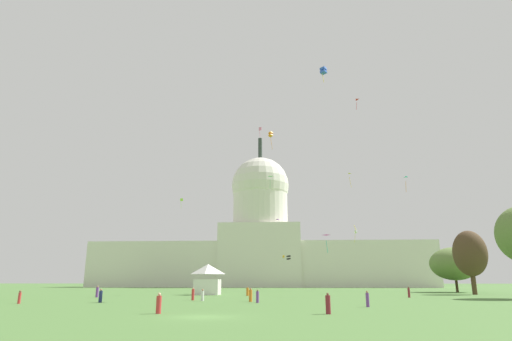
# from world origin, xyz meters

# --- Properties ---
(ground_plane) EXTENTS (800.00, 800.00, 0.00)m
(ground_plane) POSITION_xyz_m (0.00, 0.00, 0.00)
(ground_plane) COLOR #4C7538
(capitol_building) EXTENTS (141.91, 26.18, 65.91)m
(capitol_building) POSITION_xyz_m (-3.77, 150.42, 17.29)
(capitol_building) COLOR silver
(capitol_building) RESTS_ON ground_plane
(event_tent) EXTENTS (4.86, 4.53, 5.68)m
(event_tent) POSITION_xyz_m (-8.53, 49.84, 2.82)
(event_tent) COLOR white
(event_tent) RESTS_ON ground_plane
(tree_east_near) EXTENTS (6.84, 6.44, 12.22)m
(tree_east_near) POSITION_xyz_m (42.56, 54.32, 7.74)
(tree_east_near) COLOR #4C3823
(tree_east_near) RESTS_ON ground_plane
(tree_east_mid) EXTENTS (14.38, 14.89, 10.24)m
(tree_east_mid) POSITION_xyz_m (45.90, 71.29, 6.44)
(tree_east_mid) COLOR #42301E
(tree_east_mid) RESTS_ON ground_plane
(person_maroon_lawn_far_left) EXTENTS (0.50, 0.50, 1.64)m
(person_maroon_lawn_far_left) POSITION_xyz_m (9.41, 3.31, 0.75)
(person_maroon_lawn_far_left) COLOR maroon
(person_maroon_lawn_far_left) RESTS_ON ground_plane
(person_purple_back_center) EXTENTS (0.43, 0.43, 1.58)m
(person_purple_back_center) POSITION_xyz_m (14.36, 13.02, 0.73)
(person_purple_back_center) COLOR #703D93
(person_purple_back_center) RESTS_ON ground_plane
(person_navy_back_right) EXTENTS (0.54, 0.54, 1.62)m
(person_navy_back_right) POSITION_xyz_m (-16.48, 20.23, 0.74)
(person_navy_back_right) COLOR navy
(person_navy_back_right) RESTS_ON ground_plane
(person_purple_back_left) EXTENTS (0.49, 0.49, 1.54)m
(person_purple_back_left) POSITION_xyz_m (2.74, 20.64, 0.71)
(person_purple_back_left) COLOR #703D93
(person_purple_back_left) RESTS_ON ground_plane
(person_purple_near_tree_east) EXTENTS (0.63, 0.63, 1.80)m
(person_purple_near_tree_east) POSITION_xyz_m (-24.05, 36.46, 0.82)
(person_purple_near_tree_east) COLOR #703D93
(person_purple_near_tree_east) RESTS_ON ground_plane
(person_orange_lawn_far_right) EXTENTS (0.48, 0.48, 1.71)m
(person_orange_lawn_far_right) POSITION_xyz_m (1.70, 23.28, 0.78)
(person_orange_lawn_far_right) COLOR orange
(person_orange_lawn_far_right) RESTS_ON ground_plane
(person_red_front_left) EXTENTS (0.45, 0.45, 1.50)m
(person_red_front_left) POSITION_xyz_m (-24.64, 16.84, 0.71)
(person_red_front_left) COLOR red
(person_red_front_left) RESTS_ON ground_plane
(person_red_aisle_center) EXTENTS (0.38, 0.38, 1.67)m
(person_red_aisle_center) POSITION_xyz_m (-6.49, 27.07, 0.77)
(person_red_aisle_center) COLOR red
(person_red_aisle_center) RESTS_ON ground_plane
(person_white_deep_crowd) EXTENTS (0.55, 0.55, 1.53)m
(person_white_deep_crowd) POSITION_xyz_m (-4.74, 24.77, 0.70)
(person_white_deep_crowd) COLOR silver
(person_white_deep_crowd) RESTS_ON ground_plane
(person_red_edge_east) EXTENTS (0.59, 0.59, 1.63)m
(person_red_edge_east) POSITION_xyz_m (-4.18, 2.88, 0.74)
(person_red_edge_east) COLOR red
(person_red_edge_east) RESTS_ON ground_plane
(person_maroon_near_tree_west) EXTENTS (0.47, 0.47, 1.68)m
(person_maroon_near_tree_west) POSITION_xyz_m (25.67, 38.45, 0.78)
(person_maroon_near_tree_west) COLOR maroon
(person_maroon_near_tree_west) RESTS_ON ground_plane
(person_orange_edge_west) EXTENTS (0.51, 0.51, 1.55)m
(person_orange_edge_west) POSITION_xyz_m (-0.49, 45.06, 0.69)
(person_orange_edge_west) COLOR orange
(person_orange_edge_west) RESTS_ON ground_plane
(kite_gold_mid) EXTENTS (1.21, 1.20, 3.73)m
(kite_gold_mid) POSITION_xyz_m (25.11, 81.84, 30.51)
(kite_gold_mid) COLOR gold
(kite_yellow_low) EXTENTS (0.73, 1.11, 4.89)m
(kite_yellow_low) POSITION_xyz_m (26.28, 88.18, 16.71)
(kite_yellow_low) COLOR yellow
(kite_magenta_low) EXTENTS (1.17, 0.80, 2.73)m
(kite_magenta_low) POSITION_xyz_m (13.26, 40.43, 9.61)
(kite_magenta_low) COLOR #D1339E
(kite_red_high) EXTENTS (1.07, 1.31, 2.93)m
(kite_red_high) POSITION_xyz_m (26.10, 73.80, 49.56)
(kite_red_high) COLOR red
(kite_blue_high) EXTENTS (1.26, 1.24, 2.72)m
(kite_blue_high) POSITION_xyz_m (13.04, 31.38, 36.15)
(kite_blue_high) COLOR blue
(kite_white_mid) EXTENTS (0.88, 0.94, 1.05)m
(kite_white_mid) POSITION_xyz_m (29.86, 108.20, 18.24)
(kite_white_mid) COLOR white
(kite_cyan_mid) EXTENTS (1.29, 1.38, 3.15)m
(kite_cyan_mid) POSITION_xyz_m (33.88, 63.61, 24.88)
(kite_cyan_mid) COLOR #33BCDB
(kite_violet_low) EXTENTS (1.18, 1.34, 0.22)m
(kite_violet_low) POSITION_xyz_m (4.13, 64.61, 15.76)
(kite_violet_low) COLOR purple
(kite_black_low) EXTENTS (1.38, 1.33, 1.45)m
(kite_black_low) POSITION_xyz_m (7.64, 105.60, 9.80)
(kite_black_low) COLOR black
(kite_green_mid) EXTENTS (1.49, 0.90, 3.45)m
(kite_green_mid) POSITION_xyz_m (2.48, 87.38, 31.83)
(kite_green_mid) COLOR green
(kite_lime_mid) EXTENTS (0.95, 0.65, 3.89)m
(kite_lime_mid) POSITION_xyz_m (-30.06, 113.81, 30.27)
(kite_lime_mid) COLOR #8CD133
(kite_orange_mid) EXTENTS (1.11, 1.10, 4.08)m
(kite_orange_mid) POSITION_xyz_m (3.63, 54.72, 33.52)
(kite_orange_mid) COLOR orange
(kite_pink_mid) EXTENTS (0.60, 0.31, 2.15)m
(kite_pink_mid) POSITION_xyz_m (1.60, 48.97, 32.54)
(kite_pink_mid) COLOR pink
(kite_gold_low) EXTENTS (0.80, 0.85, 0.98)m
(kite_gold_low) POSITION_xyz_m (6.04, 128.42, 11.35)
(kite_gold_low) COLOR gold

